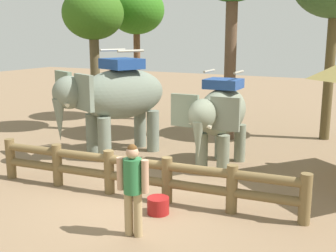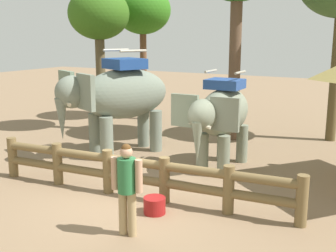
% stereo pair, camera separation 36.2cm
% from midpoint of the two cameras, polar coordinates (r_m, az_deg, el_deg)
% --- Properties ---
extents(ground_plane, '(60.00, 60.00, 0.00)m').
position_cam_midpoint_polar(ground_plane, '(9.90, -3.70, -9.74)').
color(ground_plane, '#81674C').
extents(log_fence, '(7.58, 0.88, 1.05)m').
position_cam_midpoint_polar(log_fence, '(9.79, -3.36, -6.24)').
color(log_fence, brown).
rests_on(log_fence, ground).
extents(elephant_near_left, '(2.90, 3.85, 3.26)m').
position_cam_midpoint_polar(elephant_near_left, '(13.11, -5.90, 3.96)').
color(elephant_near_left, slate).
rests_on(elephant_near_left, ground).
extents(elephant_center, '(1.82, 3.17, 2.74)m').
position_cam_midpoint_polar(elephant_center, '(11.70, 8.04, 1.45)').
color(elephant_center, gray).
rests_on(elephant_center, ground).
extents(tourist_woman_in_black, '(0.62, 0.39, 1.77)m').
position_cam_midpoint_polar(tourist_woman_in_black, '(7.88, -4.22, -7.67)').
color(tourist_woman_in_black, tan).
rests_on(tourist_woman_in_black, ground).
extents(tree_far_left, '(2.38, 2.38, 5.72)m').
position_cam_midpoint_polar(tree_far_left, '(18.65, -2.83, 15.06)').
color(tree_far_left, brown).
rests_on(tree_far_left, ground).
extents(tree_deep_back, '(2.30, 2.30, 5.44)m').
position_cam_midpoint_polar(tree_deep_back, '(16.64, -8.64, 14.31)').
color(tree_deep_back, brown).
rests_on(tree_deep_back, ground).
extents(feed_bucket, '(0.47, 0.47, 0.35)m').
position_cam_midpoint_polar(feed_bucket, '(9.08, -0.66, -10.61)').
color(feed_bucket, maroon).
rests_on(feed_bucket, ground).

